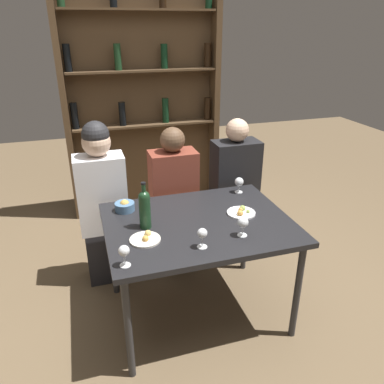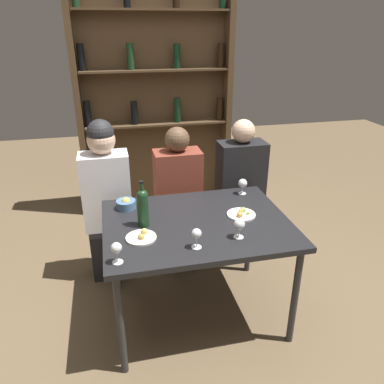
# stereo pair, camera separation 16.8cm
# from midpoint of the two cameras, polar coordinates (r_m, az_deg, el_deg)

# --- Properties ---
(ground_plane) EXTENTS (10.00, 10.00, 0.00)m
(ground_plane) POSITION_cam_midpoint_polar(r_m,az_deg,el_deg) (2.86, -0.91, -17.75)
(ground_plane) COLOR brown
(dining_table) EXTENTS (1.20, 0.91, 0.75)m
(dining_table) POSITION_cam_midpoint_polar(r_m,az_deg,el_deg) (2.46, -1.02, -5.84)
(dining_table) COLOR black
(dining_table) RESTS_ON ground_plane
(wine_rack_wall) EXTENTS (1.61, 0.21, 2.30)m
(wine_rack_wall) POSITION_cam_midpoint_polar(r_m,az_deg,el_deg) (4.02, -8.74, 13.46)
(wine_rack_wall) COLOR #4C3823
(wine_rack_wall) RESTS_ON ground_plane
(wine_bottle) EXTENTS (0.07, 0.07, 0.31)m
(wine_bottle) POSITION_cam_midpoint_polar(r_m,az_deg,el_deg) (2.33, -9.29, -2.39)
(wine_bottle) COLOR #19381E
(wine_bottle) RESTS_ON dining_table
(wine_glass_0) EXTENTS (0.06, 0.06, 0.12)m
(wine_glass_0) POSITION_cam_midpoint_polar(r_m,az_deg,el_deg) (2.02, -12.70, -8.93)
(wine_glass_0) COLOR silver
(wine_glass_0) RESTS_ON dining_table
(wine_glass_1) EXTENTS (0.06, 0.06, 0.12)m
(wine_glass_1) POSITION_cam_midpoint_polar(r_m,az_deg,el_deg) (2.12, -0.70, -6.49)
(wine_glass_1) COLOR silver
(wine_glass_1) RESTS_ON dining_table
(wine_glass_2) EXTENTS (0.07, 0.07, 0.12)m
(wine_glass_2) POSITION_cam_midpoint_polar(r_m,az_deg,el_deg) (2.24, 5.64, -4.77)
(wine_glass_2) COLOR silver
(wine_glass_2) RESTS_ON dining_table
(wine_glass_3) EXTENTS (0.07, 0.07, 0.12)m
(wine_glass_3) POSITION_cam_midpoint_polar(r_m,az_deg,el_deg) (2.82, 5.51, 1.45)
(wine_glass_3) COLOR silver
(wine_glass_3) RESTS_ON dining_table
(food_plate_0) EXTENTS (0.18, 0.18, 0.04)m
(food_plate_0) POSITION_cam_midpoint_polar(r_m,az_deg,el_deg) (2.25, -9.25, -7.08)
(food_plate_0) COLOR silver
(food_plate_0) RESTS_ON dining_table
(food_plate_1) EXTENTS (0.19, 0.19, 0.04)m
(food_plate_1) POSITION_cam_midpoint_polar(r_m,az_deg,el_deg) (2.53, 5.64, -3.12)
(food_plate_1) COLOR white
(food_plate_1) RESTS_ON dining_table
(snack_bowl) EXTENTS (0.13, 0.13, 0.08)m
(snack_bowl) POSITION_cam_midpoint_polar(r_m,az_deg,el_deg) (2.61, -12.04, -2.15)
(snack_bowl) COLOR #4C7299
(snack_bowl) RESTS_ON dining_table
(seated_person_left) EXTENTS (0.36, 0.22, 1.30)m
(seated_person_left) POSITION_cam_midpoint_polar(r_m,az_deg,el_deg) (2.95, -14.98, -2.17)
(seated_person_left) COLOR #26262B
(seated_person_left) RESTS_ON ground_plane
(seated_person_center) EXTENTS (0.36, 0.22, 1.22)m
(seated_person_center) POSITION_cam_midpoint_polar(r_m,az_deg,el_deg) (3.04, -4.35, -2.02)
(seated_person_center) COLOR #26262B
(seated_person_center) RESTS_ON ground_plane
(seated_person_right) EXTENTS (0.38, 0.22, 1.25)m
(seated_person_right) POSITION_cam_midpoint_polar(r_m,az_deg,el_deg) (3.18, 4.91, -0.58)
(seated_person_right) COLOR #26262B
(seated_person_right) RESTS_ON ground_plane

